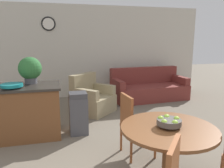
{
  "coord_description": "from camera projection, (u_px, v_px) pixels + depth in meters",
  "views": [
    {
      "loc": [
        -0.5,
        -1.35,
        1.72
      ],
      "look_at": [
        0.43,
        2.3,
        0.94
      ],
      "focal_mm": 35.0,
      "sensor_mm": 36.0,
      "label": 1
    }
  ],
  "objects": [
    {
      "name": "wall_back",
      "position": [
        74.0,
        52.0,
        6.44
      ],
      "size": [
        8.0,
        0.09,
        2.7
      ],
      "color": "beige",
      "rests_on": "ground_plane"
    },
    {
      "name": "dining_table",
      "position": [
        168.0,
        141.0,
        2.5
      ],
      "size": [
        1.09,
        1.09,
        0.74
      ],
      "color": "brown",
      "rests_on": "ground_plane"
    },
    {
      "name": "kitchen_island",
      "position": [
        24.0,
        111.0,
        3.87
      ],
      "size": [
        1.31,
        0.81,
        0.93
      ],
      "color": "brown",
      "rests_on": "ground_plane"
    },
    {
      "name": "couch",
      "position": [
        148.0,
        89.0,
        6.4
      ],
      "size": [
        2.18,
        1.08,
        0.89
      ],
      "rotation": [
        0.0,
        0.0,
        0.06
      ],
      "color": "maroon",
      "rests_on": "ground_plane"
    },
    {
      "name": "potted_plant",
      "position": [
        30.0,
        69.0,
        3.92
      ],
      "size": [
        0.41,
        0.41,
        0.48
      ],
      "color": "#4C4C51",
      "rests_on": "kitchen_island"
    },
    {
      "name": "fruit_bowl",
      "position": [
        169.0,
        122.0,
        2.45
      ],
      "size": [
        0.28,
        0.28,
        0.12
      ],
      "color": "#4C4742",
      "rests_on": "dining_table"
    },
    {
      "name": "trash_bin",
      "position": [
        78.0,
        113.0,
        4.0
      ],
      "size": [
        0.33,
        0.32,
        0.78
      ],
      "color": "#47474C",
      "rests_on": "ground_plane"
    },
    {
      "name": "teal_bowl",
      "position": [
        12.0,
        85.0,
        3.57
      ],
      "size": [
        0.35,
        0.35,
        0.07
      ],
      "color": "#147A7F",
      "rests_on": "kitchen_island"
    },
    {
      "name": "dining_chair_far_side",
      "position": [
        133.0,
        123.0,
        3.2
      ],
      "size": [
        0.45,
        0.45,
        0.94
      ],
      "rotation": [
        0.0,
        0.0,
        4.8
      ],
      "color": "brown",
      "rests_on": "ground_plane"
    },
    {
      "name": "armchair",
      "position": [
        92.0,
        99.0,
        5.22
      ],
      "size": [
        1.14,
        1.14,
        0.91
      ],
      "rotation": [
        0.0,
        0.0,
        0.75
      ],
      "color": "#998966",
      "rests_on": "ground_plane"
    }
  ]
}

